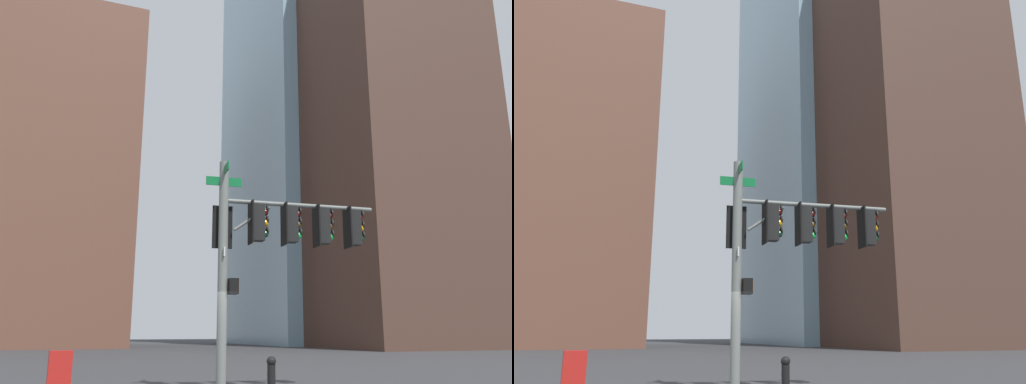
{
  "view_description": "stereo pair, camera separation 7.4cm",
  "coord_description": "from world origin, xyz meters",
  "views": [
    {
      "loc": [
        -13.13,
        4.0,
        1.51
      ],
      "look_at": [
        -0.11,
        -0.93,
        5.23
      ],
      "focal_mm": 36.82,
      "sensor_mm": 36.0,
      "label": 1
    },
    {
      "loc": [
        -13.16,
        3.93,
        1.51
      ],
      "look_at": [
        -0.11,
        -0.93,
        5.23
      ],
      "focal_mm": 36.82,
      "sensor_mm": 36.0,
      "label": 2
    }
  ],
  "objects": [
    {
      "name": "building_glass_tower",
      "position": [
        49.72,
        -32.23,
        40.36
      ],
      "size": [
        24.68,
        27.25,
        80.72
      ],
      "primitive_type": "cube",
      "color": "#8CB2C6",
      "rests_on": "ground_plane"
    },
    {
      "name": "fire_hydrant",
      "position": [
        0.61,
        -1.64,
        0.47
      ],
      "size": [
        0.34,
        0.26,
        0.87
      ],
      "color": "black",
      "rests_on": "ground_plane"
    },
    {
      "name": "newspaper_box",
      "position": [
        1.56,
        3.71,
        0.53
      ],
      "size": [
        0.46,
        0.58,
        1.05
      ],
      "primitive_type": "cube",
      "rotation": [
        0.0,
        0.0,
        0.04
      ],
      "color": "red",
      "rests_on": "ground_plane"
    },
    {
      "name": "building_brick_nearside",
      "position": [
        32.78,
        -28.37,
        23.29
      ],
      "size": [
        19.5,
        16.0,
        46.58
      ],
      "primitive_type": "cube",
      "color": "#4C3328",
      "rests_on": "ground_plane"
    },
    {
      "name": "signal_pole_assembly",
      "position": [
        -0.1,
        -1.33,
        3.95
      ],
      "size": [
        1.26,
        4.82,
        6.01
      ],
      "rotation": [
        0.0,
        0.0,
        4.61
      ],
      "color": "slate",
      "rests_on": "ground_plane"
    },
    {
      "name": "building_brick_midblock",
      "position": [
        47.41,
        4.72,
        17.72
      ],
      "size": [
        19.23,
        15.22,
        35.44
      ],
      "primitive_type": "cube",
      "color": "brown",
      "rests_on": "ground_plane"
    }
  ]
}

